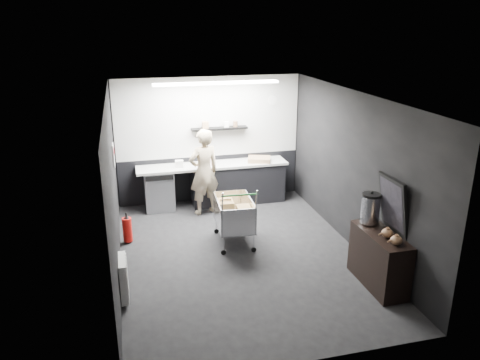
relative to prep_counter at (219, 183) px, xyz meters
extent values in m
plane|color=black|center=(-0.14, -2.42, -0.46)|extent=(5.50, 5.50, 0.00)
plane|color=white|center=(-0.14, -2.42, 2.24)|extent=(5.50, 5.50, 0.00)
plane|color=black|center=(-0.14, 0.33, 0.89)|extent=(5.50, 0.00, 5.50)
plane|color=black|center=(-0.14, -5.17, 0.89)|extent=(5.50, 0.00, 5.50)
plane|color=black|center=(-2.14, -2.42, 0.89)|extent=(0.00, 5.50, 5.50)
plane|color=black|center=(1.86, -2.42, 0.89)|extent=(0.00, 5.50, 5.50)
cube|color=silver|center=(-0.14, 0.31, 1.39)|extent=(3.95, 0.02, 1.70)
cube|color=black|center=(-0.14, 0.31, 0.04)|extent=(3.95, 0.02, 1.00)
cube|color=black|center=(0.06, 0.20, 1.16)|extent=(1.20, 0.22, 0.04)
cylinder|color=white|center=(1.26, 0.30, 1.69)|extent=(0.20, 0.03, 0.20)
cube|color=white|center=(-2.12, -1.12, 1.09)|extent=(0.02, 0.30, 0.40)
cube|color=red|center=(-2.11, -1.12, 1.16)|extent=(0.02, 0.22, 0.10)
cube|color=white|center=(-2.08, -3.32, -0.11)|extent=(0.10, 0.50, 0.60)
cube|color=white|center=(-0.14, -0.57, 2.21)|extent=(2.40, 0.20, 0.04)
cube|color=black|center=(0.41, 0.00, -0.03)|extent=(2.00, 0.56, 0.85)
cube|color=#BABBB5|center=(-0.14, 0.00, 0.42)|extent=(3.20, 0.60, 0.05)
cube|color=#9EA0A5|center=(-1.29, 0.00, -0.03)|extent=(0.60, 0.58, 0.85)
cube|color=black|center=(-1.29, -0.30, 0.32)|extent=(0.56, 0.02, 0.10)
imported|color=beige|center=(-0.40, -0.45, 0.43)|extent=(0.75, 0.60, 1.78)
cube|color=silver|center=(-0.13, -1.93, -0.12)|extent=(0.66, 0.97, 0.02)
cube|color=silver|center=(-0.42, -1.93, 0.12)|extent=(0.07, 0.94, 0.50)
cube|color=silver|center=(0.16, -1.93, 0.12)|extent=(0.07, 0.94, 0.50)
cube|color=silver|center=(-0.13, -2.39, 0.12)|extent=(0.61, 0.06, 0.50)
cube|color=silver|center=(-0.13, -1.47, 0.12)|extent=(0.61, 0.06, 0.50)
cylinder|color=silver|center=(-0.39, -2.36, -0.27)|extent=(0.02, 0.02, 0.33)
cylinder|color=silver|center=(0.13, -2.36, -0.27)|extent=(0.02, 0.02, 0.33)
cylinder|color=silver|center=(-0.39, -1.50, -0.27)|extent=(0.02, 0.02, 0.33)
cylinder|color=silver|center=(0.13, -1.50, -0.27)|extent=(0.02, 0.02, 0.33)
cylinder|color=#248535|center=(-0.13, -2.45, 0.65)|extent=(0.61, 0.07, 0.03)
cube|color=olive|center=(-0.26, -1.82, 0.11)|extent=(0.28, 0.35, 0.42)
cube|color=olive|center=(0.02, -2.06, 0.08)|extent=(0.26, 0.32, 0.38)
cylinder|color=black|center=(-0.39, -2.36, -0.41)|extent=(0.09, 0.04, 0.09)
cylinder|color=black|center=(-0.39, -1.50, -0.41)|extent=(0.09, 0.04, 0.09)
cylinder|color=black|center=(0.13, -2.36, -0.41)|extent=(0.09, 0.04, 0.09)
cylinder|color=black|center=(0.13, -1.50, -0.41)|extent=(0.09, 0.04, 0.09)
cube|color=black|center=(1.63, -3.83, -0.04)|extent=(0.42, 1.13, 0.84)
cylinder|color=silver|center=(1.63, -3.46, 0.62)|extent=(0.28, 0.28, 0.43)
cylinder|color=black|center=(1.63, -3.46, 0.86)|extent=(0.28, 0.28, 0.04)
sphere|color=black|center=(1.63, -3.46, 0.89)|extent=(0.05, 0.05, 0.05)
ellipsoid|color=brown|center=(1.63, -3.97, 0.46)|extent=(0.17, 0.17, 0.14)
ellipsoid|color=brown|center=(1.63, -4.21, 0.46)|extent=(0.17, 0.17, 0.14)
cube|color=black|center=(1.80, -3.79, 0.81)|extent=(0.20, 0.66, 0.84)
cube|color=black|center=(1.78, -3.79, 0.81)|extent=(0.14, 0.56, 0.72)
cylinder|color=red|center=(-1.99, -1.46, -0.21)|extent=(0.17, 0.17, 0.44)
cone|color=black|center=(-1.99, -1.46, 0.04)|extent=(0.11, 0.11, 0.07)
cylinder|color=black|center=(-1.99, -1.46, 0.08)|extent=(0.03, 0.03, 0.07)
cube|color=#A58058|center=(0.88, -0.05, 0.49)|extent=(0.56, 0.49, 0.09)
cylinder|color=silver|center=(-0.17, 0.00, 0.54)|extent=(0.19, 0.19, 0.19)
cube|color=white|center=(-0.85, -0.05, 0.52)|extent=(0.18, 0.14, 0.15)
camera|label=1|loc=(-1.90, -9.34, 3.35)|focal=35.00mm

